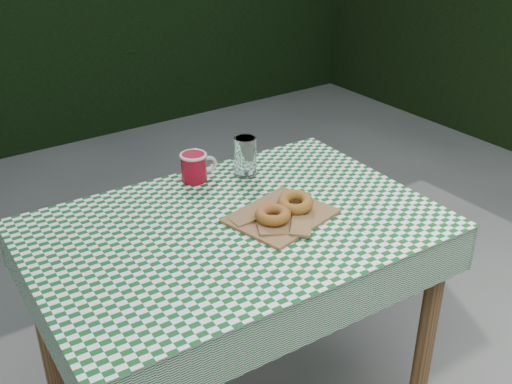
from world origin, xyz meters
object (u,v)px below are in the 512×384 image
(paper_bag, at_px, (281,215))
(drinking_glass, at_px, (245,157))
(coffee_mug, at_px, (194,167))
(table, at_px, (237,324))

(paper_bag, bearing_deg, drinking_glass, 75.79)
(coffee_mug, bearing_deg, paper_bag, -67.58)
(coffee_mug, relative_size, drinking_glass, 1.25)
(paper_bag, relative_size, drinking_glass, 2.14)
(table, bearing_deg, paper_bag, -18.29)
(table, bearing_deg, drinking_glass, 52.92)
(table, relative_size, paper_bag, 4.01)
(paper_bag, xyz_separation_m, drinking_glass, (0.08, 0.31, 0.06))
(coffee_mug, xyz_separation_m, drinking_glass, (0.16, -0.06, 0.02))
(paper_bag, distance_m, drinking_glass, 0.32)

